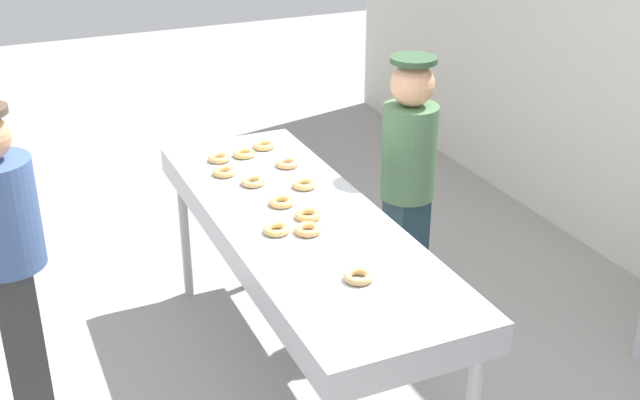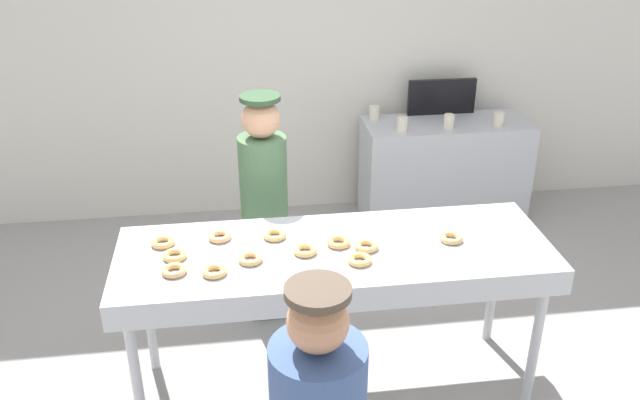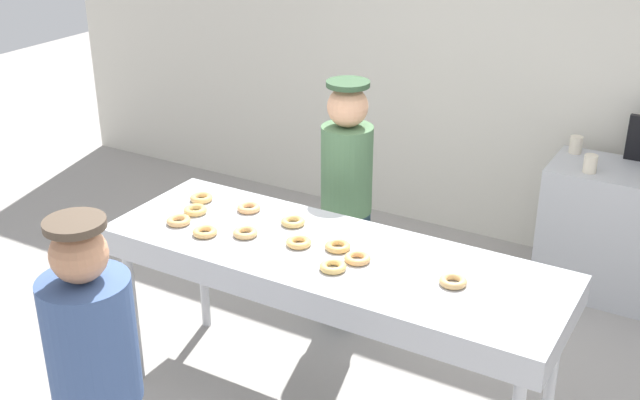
# 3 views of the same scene
# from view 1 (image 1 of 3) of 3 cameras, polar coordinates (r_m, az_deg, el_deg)

# --- Properties ---
(ground_plane) EXTENTS (16.00, 16.00, 0.00)m
(ground_plane) POSITION_cam_1_polar(r_m,az_deg,el_deg) (4.46, -1.25, -12.33)
(ground_plane) COLOR #9E9993
(fryer_conveyor) EXTENTS (2.35, 0.79, 0.96)m
(fryer_conveyor) POSITION_cam_1_polar(r_m,az_deg,el_deg) (3.98, -1.37, -2.21)
(fryer_conveyor) COLOR #B7BABF
(fryer_conveyor) RESTS_ON ground
(glazed_donut_0) EXTENTS (0.13, 0.13, 0.03)m
(glazed_donut_0) POSITION_cam_1_polar(r_m,az_deg,el_deg) (4.67, -5.32, 3.25)
(glazed_donut_0) COLOR #E0B566
(glazed_donut_0) RESTS_ON fryer_conveyor
(glazed_donut_1) EXTENTS (0.14, 0.14, 0.03)m
(glazed_donut_1) POSITION_cam_1_polar(r_m,az_deg,el_deg) (4.07, -2.70, -0.12)
(glazed_donut_1) COLOR #EEB462
(glazed_donut_1) RESTS_ON fryer_conveyor
(glazed_donut_2) EXTENTS (0.18, 0.18, 0.03)m
(glazed_donut_2) POSITION_cam_1_polar(r_m,az_deg,el_deg) (3.42, 2.69, -5.35)
(glazed_donut_2) COLOR tan
(glazed_donut_2) RESTS_ON fryer_conveyor
(glazed_donut_3) EXTENTS (0.15, 0.15, 0.03)m
(glazed_donut_3) POSITION_cam_1_polar(r_m,az_deg,el_deg) (3.93, -0.87, -1.04)
(glazed_donut_3) COLOR #E2AC5C
(glazed_donut_3) RESTS_ON fryer_conveyor
(glazed_donut_4) EXTENTS (0.18, 0.18, 0.03)m
(glazed_donut_4) POSITION_cam_1_polar(r_m,az_deg,el_deg) (4.78, -3.94, 3.82)
(glazed_donut_4) COLOR #E8B366
(glazed_donut_4) RESTS_ON fryer_conveyor
(glazed_donut_5) EXTENTS (0.17, 0.17, 0.03)m
(glazed_donut_5) POSITION_cam_1_polar(r_m,az_deg,el_deg) (4.52, -2.30, 2.58)
(glazed_donut_5) COLOR #EEAD6D
(glazed_donut_5) RESTS_ON fryer_conveyor
(glazed_donut_6) EXTENTS (0.17, 0.17, 0.03)m
(glazed_donut_6) POSITION_cam_1_polar(r_m,az_deg,el_deg) (4.30, -4.70, 1.29)
(glazed_donut_6) COLOR #E1AF6A
(glazed_donut_6) RESTS_ON fryer_conveyor
(glazed_donut_7) EXTENTS (0.17, 0.17, 0.03)m
(glazed_donut_7) POSITION_cam_1_polar(r_m,az_deg,el_deg) (4.26, -1.11, 1.10)
(glazed_donut_7) COLOR #DEB566
(glazed_donut_7) RESTS_ON fryer_conveyor
(glazed_donut_8) EXTENTS (0.14, 0.14, 0.03)m
(glazed_donut_8) POSITION_cam_1_polar(r_m,az_deg,el_deg) (3.79, -0.86, -2.07)
(glazed_donut_8) COLOR #EEAD64
(glazed_donut_8) RESTS_ON fryer_conveyor
(glazed_donut_9) EXTENTS (0.17, 0.17, 0.03)m
(glazed_donut_9) POSITION_cam_1_polar(r_m,az_deg,el_deg) (4.62, -7.04, 2.93)
(glazed_donut_9) COLOR #E6AC67
(glazed_donut_9) RESTS_ON fryer_conveyor
(glazed_donut_10) EXTENTS (0.14, 0.14, 0.03)m
(glazed_donut_10) POSITION_cam_1_polar(r_m,az_deg,el_deg) (4.44, -6.68, 1.97)
(glazed_donut_10) COLOR #E9B165
(glazed_donut_10) RESTS_ON fryer_conveyor
(glazed_donut_11) EXTENTS (0.18, 0.18, 0.03)m
(glazed_donut_11) POSITION_cam_1_polar(r_m,az_deg,el_deg) (3.80, -3.05, -2.05)
(glazed_donut_11) COLOR #E5B964
(glazed_donut_11) RESTS_ON fryer_conveyor
(worker_baker) EXTENTS (0.30, 0.30, 1.58)m
(worker_baker) POSITION_cam_1_polar(r_m,az_deg,el_deg) (4.58, 6.13, 1.45)
(worker_baker) COLOR #203945
(worker_baker) RESTS_ON ground
(customer_waiting) EXTENTS (0.34, 0.34, 1.62)m
(customer_waiting) POSITION_cam_1_polar(r_m,az_deg,el_deg) (3.97, -20.95, -3.58)
(customer_waiting) COLOR #303232
(customer_waiting) RESTS_ON ground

